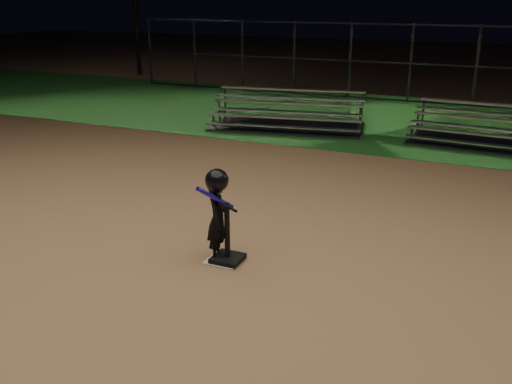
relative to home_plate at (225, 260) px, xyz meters
name	(u,v)px	position (x,y,z in m)	size (l,w,h in m)	color
ground	(225,261)	(0.00, 0.00, -0.01)	(80.00, 80.00, 0.00)	#9D7047
grass_strip	(387,119)	(0.00, 10.00, -0.01)	(60.00, 8.00, 0.01)	#1C531A
home_plate	(225,260)	(0.00, 0.00, 0.00)	(0.45, 0.45, 0.02)	beige
batting_tee	(228,250)	(0.05, -0.01, 0.16)	(0.38, 0.38, 0.80)	black
child_batter	(218,213)	(-0.09, 0.01, 0.65)	(0.47, 0.62, 1.26)	black
bleacher_left	(287,121)	(-2.16, 7.75, 0.19)	(4.19, 2.59, 0.96)	silver
bleacher_right	(493,139)	(2.88, 7.94, 0.17)	(3.80, 2.06, 0.90)	#B7B7BC
backstop_fence	(410,64)	(0.00, 13.00, 1.24)	(20.08, 0.08, 2.50)	#38383D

